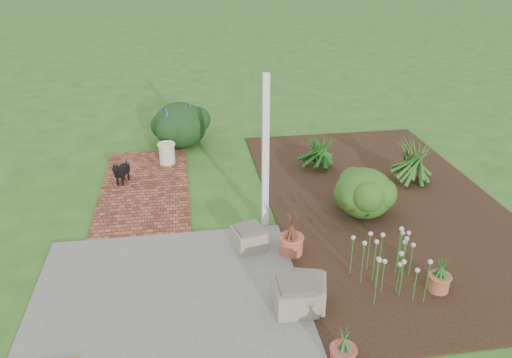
{
  "coord_description": "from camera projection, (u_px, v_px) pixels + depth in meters",
  "views": [
    {
      "loc": [
        -0.9,
        -6.82,
        4.2
      ],
      "look_at": [
        0.2,
        0.4,
        0.7
      ],
      "focal_mm": 35.0,
      "sensor_mm": 36.0,
      "label": 1
    }
  ],
  "objects": [
    {
      "name": "cream_ceramic_urn",
      "position": [
        167.0,
        154.0,
        10.22
      ],
      "size": [
        0.42,
        0.42,
        0.43
      ],
      "primitive_type": "cylinder",
      "rotation": [
        0.0,
        0.0,
        0.43
      ],
      "color": "beige",
      "rests_on": "brick_path"
    },
    {
      "name": "evergreen_shrub",
      "position": [
        364.0,
        192.0,
        8.25
      ],
      "size": [
        1.28,
        1.28,
        0.83
      ],
      "primitive_type": "ellipsoid",
      "rotation": [
        0.0,
        0.0,
        -0.41
      ],
      "color": "#1A440F",
      "rests_on": "garden_bed"
    },
    {
      "name": "stone_trough_near",
      "position": [
        295.0,
        297.0,
        6.19
      ],
      "size": [
        0.52,
        0.52,
        0.34
      ],
      "primitive_type": "cube",
      "rotation": [
        0.0,
        0.0,
        -0.02
      ],
      "color": "gray",
      "rests_on": "concrete_patio"
    },
    {
      "name": "brick_path",
      "position": [
        145.0,
        187.0,
        9.34
      ],
      "size": [
        1.6,
        3.5,
        0.04
      ],
      "primitive_type": "cube",
      "color": "#5D281D",
      "rests_on": "ground"
    },
    {
      "name": "agapanthus_clump_front",
      "position": [
        318.0,
        148.0,
        9.95
      ],
      "size": [
        1.1,
        1.1,
        0.85
      ],
      "primitive_type": null,
      "rotation": [
        0.0,
        0.0,
        0.17
      ],
      "color": "#0B3C0C",
      "rests_on": "garden_bed"
    },
    {
      "name": "concrete_patio",
      "position": [
        168.0,
        308.0,
        6.28
      ],
      "size": [
        3.5,
        3.5,
        0.04
      ],
      "primitive_type": "cube",
      "color": "slate",
      "rests_on": "ground"
    },
    {
      "name": "agapanthus_clump_back",
      "position": [
        413.0,
        157.0,
        9.35
      ],
      "size": [
        1.46,
        1.46,
        1.0
      ],
      "primitive_type": null,
      "rotation": [
        0.0,
        0.0,
        -0.41
      ],
      "color": "#143F12",
      "rests_on": "garden_bed"
    },
    {
      "name": "veranda_post",
      "position": [
        265.0,
        155.0,
        7.61
      ],
      "size": [
        0.1,
        0.1,
        2.5
      ],
      "primitive_type": "cube",
      "color": "white",
      "rests_on": "ground"
    },
    {
      "name": "garden_bed",
      "position": [
        384.0,
        203.0,
        8.8
      ],
      "size": [
        4.0,
        7.0,
        0.03
      ],
      "primitive_type": "cube",
      "color": "black",
      "rests_on": "ground"
    },
    {
      "name": "terracotta_pot_small_left",
      "position": [
        439.0,
        283.0,
        6.54
      ],
      "size": [
        0.31,
        0.31,
        0.23
      ],
      "primitive_type": "cylinder",
      "rotation": [
        0.0,
        0.0,
        0.13
      ],
      "color": "#A85638",
      "rests_on": "garden_bed"
    },
    {
      "name": "stone_trough_far",
      "position": [
        249.0,
        238.0,
        7.44
      ],
      "size": [
        0.53,
        0.53,
        0.29
      ],
      "primitive_type": "cube",
      "rotation": [
        0.0,
        0.0,
        0.25
      ],
      "color": "gray",
      "rests_on": "concrete_patio"
    },
    {
      "name": "terracotta_pot_small_right",
      "position": [
        343.0,
        356.0,
        5.39
      ],
      "size": [
        0.27,
        0.27,
        0.23
      ],
      "primitive_type": "cylinder",
      "rotation": [
        0.0,
        0.0,
        0.0
      ],
      "color": "#A84138",
      "rests_on": "garden_bed"
    },
    {
      "name": "terracotta_pot_bronze",
      "position": [
        291.0,
        245.0,
        7.31
      ],
      "size": [
        0.39,
        0.39,
        0.28
      ],
      "primitive_type": "cylinder",
      "rotation": [
        0.0,
        0.0,
        -0.15
      ],
      "color": "#B9583E",
      "rests_on": "garden_bed"
    },
    {
      "name": "pink_flower_patch",
      "position": [
        393.0,
        261.0,
        6.55
      ],
      "size": [
        1.4,
        1.4,
        0.73
      ],
      "primitive_type": null,
      "rotation": [
        0.0,
        0.0,
        -0.27
      ],
      "color": "#113D0F",
      "rests_on": "garden_bed"
    },
    {
      "name": "purple_flowering_bush",
      "position": [
        180.0,
        124.0,
        11.11
      ],
      "size": [
        1.55,
        1.55,
        1.01
      ],
      "primitive_type": "ellipsoid",
      "rotation": [
        0.0,
        0.0,
        -0.38
      ],
      "color": "black",
      "rests_on": "ground"
    },
    {
      "name": "ground",
      "position": [
        247.0,
        230.0,
        8.02
      ],
      "size": [
        80.0,
        80.0,
        0.0
      ],
      "primitive_type": "plane",
      "color": "#245C1D",
      "rests_on": "ground"
    },
    {
      "name": "black_dog",
      "position": [
        121.0,
        171.0,
        9.34
      ],
      "size": [
        0.28,
        0.48,
        0.43
      ],
      "rotation": [
        0.0,
        0.0,
        -0.4
      ],
      "color": "black",
      "rests_on": "brick_path"
    },
    {
      "name": "stone_trough_mid",
      "position": [
        306.0,
        292.0,
        6.27
      ],
      "size": [
        0.61,
        0.61,
        0.33
      ],
      "primitive_type": "cube",
      "rotation": [
        0.0,
        0.0,
        -0.27
      ],
      "color": "gray",
      "rests_on": "concrete_patio"
    }
  ]
}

